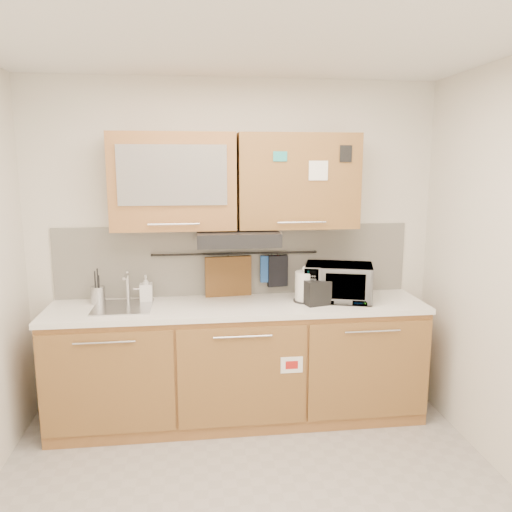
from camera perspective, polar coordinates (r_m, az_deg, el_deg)
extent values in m
plane|color=white|center=(2.52, 0.35, 25.27)|extent=(3.20, 3.20, 0.00)
plane|color=silver|center=(3.98, -2.44, 0.97)|extent=(3.20, 0.00, 3.20)
cube|color=#AB723C|center=(3.93, -1.98, -12.23)|extent=(2.80, 0.60, 0.88)
cube|color=black|center=(4.10, -1.95, -17.26)|extent=(2.80, 0.54, 0.10)
cube|color=olive|center=(3.67, -16.63, -13.86)|extent=(0.91, 0.02, 0.74)
cylinder|color=silver|center=(3.54, -16.97, -9.44)|extent=(0.41, 0.01, 0.01)
cube|color=olive|center=(3.63, -1.54, -13.68)|extent=(0.91, 0.02, 0.74)
cylinder|color=silver|center=(3.50, -1.52, -9.21)|extent=(0.41, 0.01, 0.01)
cube|color=olive|center=(3.83, 12.86, -12.65)|extent=(0.91, 0.02, 0.74)
cylinder|color=silver|center=(3.70, 13.19, -8.37)|extent=(0.41, 0.01, 0.01)
cube|color=white|center=(3.77, -2.01, -5.82)|extent=(2.82, 0.62, 0.04)
cube|color=silver|center=(3.99, -2.42, -0.48)|extent=(2.80, 0.02, 0.56)
cube|color=#AB723C|center=(3.74, -9.40, 8.39)|extent=(0.90, 0.35, 0.70)
cube|color=silver|center=(3.56, -9.54, 9.09)|extent=(0.76, 0.02, 0.42)
cube|color=olive|center=(3.82, 4.68, 8.54)|extent=(0.90, 0.35, 0.70)
cube|color=white|center=(3.67, 7.14, 9.66)|extent=(0.14, 0.00, 0.14)
cube|color=black|center=(3.72, -2.15, 2.16)|extent=(0.60, 0.46, 0.10)
cube|color=silver|center=(3.80, -14.97, -5.81)|extent=(0.42, 0.40, 0.03)
cylinder|color=silver|center=(3.92, -14.46, -3.40)|extent=(0.03, 0.03, 0.24)
cylinder|color=silver|center=(3.82, -14.67, -2.23)|extent=(0.02, 0.18, 0.02)
cylinder|color=black|center=(3.94, -2.38, 0.27)|extent=(1.30, 0.02, 0.02)
cylinder|color=#B1B2B6|center=(3.94, -17.59, -4.27)|extent=(0.12, 0.12, 0.13)
cylinder|color=black|center=(3.94, -17.86, -3.43)|extent=(0.01, 0.01, 0.25)
cylinder|color=black|center=(3.92, -17.46, -3.69)|extent=(0.01, 0.01, 0.22)
cylinder|color=black|center=(3.94, -17.59, -3.27)|extent=(0.01, 0.01, 0.27)
cylinder|color=black|center=(3.92, -17.85, -3.90)|extent=(0.01, 0.01, 0.20)
cylinder|color=silver|center=(3.83, 5.65, -3.50)|extent=(0.17, 0.17, 0.23)
sphere|color=silver|center=(3.80, 5.69, -1.49)|extent=(0.05, 0.05, 0.05)
cube|color=silver|center=(3.85, 7.08, -3.27)|extent=(0.02, 0.03, 0.15)
cylinder|color=black|center=(3.85, 5.62, -5.07)|extent=(0.18, 0.18, 0.01)
cube|color=black|center=(3.78, 7.33, -4.09)|extent=(0.27, 0.20, 0.18)
cube|color=black|center=(3.74, 6.77, -2.92)|extent=(0.09, 0.12, 0.01)
cube|color=black|center=(3.78, 7.93, -2.80)|extent=(0.09, 0.12, 0.01)
imported|color=#999999|center=(3.90, 9.38, -2.97)|extent=(0.58, 0.47, 0.28)
imported|color=#999999|center=(3.90, -12.46, -3.63)|extent=(0.10, 0.10, 0.21)
cube|color=brown|center=(3.97, -3.17, -3.29)|extent=(0.37, 0.06, 0.45)
cube|color=#204995|center=(3.98, 1.42, -1.48)|extent=(0.13, 0.03, 0.21)
cube|color=black|center=(3.99, 2.49, -1.72)|extent=(0.17, 0.07, 0.25)
cube|color=red|center=(3.97, 1.83, -0.99)|extent=(0.12, 0.02, 0.15)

